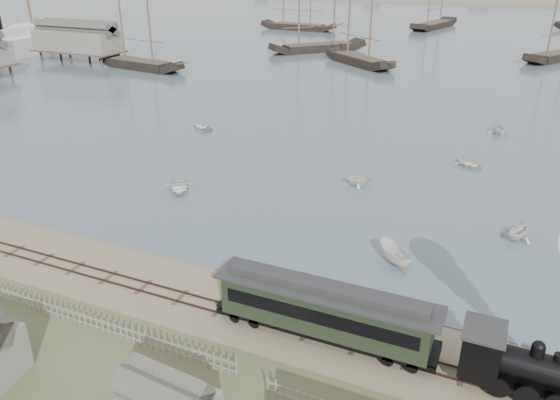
% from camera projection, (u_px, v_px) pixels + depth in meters
% --- Properties ---
extents(ground, '(600.00, 600.00, 0.00)m').
position_uv_depth(ground, '(248.00, 296.00, 36.25)').
color(ground, tan).
rests_on(ground, ground).
extents(harbor_water, '(600.00, 336.00, 0.06)m').
position_uv_depth(harbor_water, '(486.00, 22.00, 177.58)').
color(harbor_water, '#4D626F').
rests_on(harbor_water, ground).
extents(rail_track, '(120.00, 1.80, 0.16)m').
position_uv_depth(rail_track, '(233.00, 312.00, 34.57)').
color(rail_track, '#3B2520').
rests_on(rail_track, ground).
extents(picket_fence_west, '(19.00, 0.10, 1.20)m').
position_uv_depth(picket_fence_west, '(99.00, 332.00, 32.84)').
color(picket_fence_west, slate).
rests_on(picket_fence_west, ground).
extents(far_spit, '(500.00, 20.00, 1.80)m').
position_uv_depth(far_spit, '(502.00, 3.00, 244.10)').
color(far_spit, tan).
rests_on(far_spit, ground).
extents(passenger_coach, '(13.26, 2.56, 3.22)m').
position_uv_depth(passenger_coach, '(325.00, 309.00, 31.49)').
color(passenger_coach, black).
rests_on(passenger_coach, ground).
extents(beached_dinghy, '(3.86, 4.89, 0.91)m').
position_uv_depth(beached_dinghy, '(275.00, 287.00, 36.46)').
color(beached_dinghy, silver).
rests_on(beached_dinghy, ground).
extents(rowboat_0, '(4.56, 4.30, 0.77)m').
position_uv_depth(rowboat_0, '(179.00, 188.00, 51.79)').
color(rowboat_0, silver).
rests_on(rowboat_0, harbor_water).
extents(rowboat_1, '(2.96, 3.23, 1.44)m').
position_uv_depth(rowboat_1, '(358.00, 178.00, 53.09)').
color(rowboat_1, silver).
rests_on(rowboat_1, harbor_water).
extents(rowboat_2, '(3.54, 3.46, 1.39)m').
position_uv_depth(rowboat_2, '(394.00, 255.00, 39.65)').
color(rowboat_2, silver).
rests_on(rowboat_2, harbor_water).
extents(rowboat_3, '(4.02, 4.12, 0.70)m').
position_uv_depth(rowboat_3, '(470.00, 164.00, 57.76)').
color(rowboat_3, silver).
rests_on(rowboat_3, harbor_water).
extents(rowboat_4, '(3.59, 3.41, 1.49)m').
position_uv_depth(rowboat_4, '(518.00, 230.00, 43.06)').
color(rowboat_4, silver).
rests_on(rowboat_4, harbor_water).
extents(rowboat_6, '(3.64, 4.15, 0.71)m').
position_uv_depth(rowboat_6, '(202.00, 127.00, 70.02)').
color(rowboat_6, silver).
rests_on(rowboat_6, harbor_water).
extents(rowboat_7, '(4.04, 3.86, 1.65)m').
position_uv_depth(rowboat_7, '(498.00, 127.00, 68.09)').
color(rowboat_7, silver).
rests_on(rowboat_7, harbor_water).
extents(schooner_0, '(19.90, 7.35, 20.00)m').
position_uv_depth(schooner_0, '(136.00, 15.00, 102.38)').
color(schooner_0, black).
rests_on(schooner_0, harbor_water).
extents(schooner_1, '(19.57, 20.17, 20.00)m').
position_uv_depth(schooner_1, '(319.00, 5.00, 121.19)').
color(schooner_1, black).
rests_on(schooner_1, harbor_water).
extents(schooner_2, '(17.65, 15.10, 20.00)m').
position_uv_depth(schooner_2, '(361.00, 13.00, 106.23)').
color(schooner_2, black).
rests_on(schooner_2, harbor_water).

